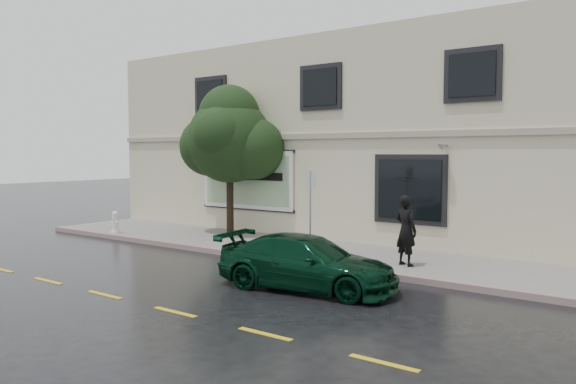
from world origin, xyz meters
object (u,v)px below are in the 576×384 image
Objects in this scene: car at (307,263)px; fire_hydrant at (115,222)px; pedestrian at (406,230)px; street_tree at (230,141)px.

fire_hydrant is at bearing 69.35° from car.
fire_hydrant is (-9.95, 2.30, -0.06)m from car.
pedestrian reaches higher than car.
pedestrian is at bearing -12.17° from street_tree.
fire_hydrant is at bearing 25.72° from pedestrian.
pedestrian is at bearing -25.20° from car.
fire_hydrant is (-3.39, -2.40, -2.93)m from street_tree.
fire_hydrant is at bearing -144.71° from street_tree.
pedestrian reaches higher than fire_hydrant.
fire_hydrant is (-10.92, -0.78, -0.52)m from pedestrian.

